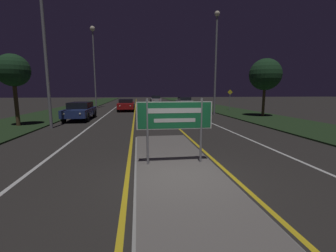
{
  "coord_description": "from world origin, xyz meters",
  "views": [
    {
      "loc": [
        -1.1,
        -5.72,
        2.3
      ],
      "look_at": [
        0.0,
        2.37,
        1.03
      ],
      "focal_mm": 24.0,
      "sensor_mm": 36.0,
      "label": 1
    }
  ],
  "objects": [
    {
      "name": "lane_line_white_right",
      "position": [
        4.2,
        25.0,
        0.0
      ],
      "size": [
        0.12,
        70.0,
        0.01
      ],
      "color": "silver",
      "rests_on": "ground_plane"
    },
    {
      "name": "edge_line_white_right",
      "position": [
        7.2,
        25.0,
        0.0
      ],
      "size": [
        0.1,
        70.0,
        0.01
      ],
      "color": "silver",
      "rests_on": "ground_plane"
    },
    {
      "name": "car_receding_0",
      "position": [
        2.43,
        12.3,
        0.72
      ],
      "size": [
        1.92,
        4.83,
        1.34
      ],
      "color": "navy",
      "rests_on": "ground_plane"
    },
    {
      "name": "median_island",
      "position": [
        0.0,
        0.87,
        0.04
      ],
      "size": [
        2.45,
        8.78,
        0.1
      ],
      "color": "#999993",
      "rests_on": "ground_plane"
    },
    {
      "name": "verge_left",
      "position": [
        -9.5,
        20.0,
        0.04
      ],
      "size": [
        5.0,
        100.0,
        0.08
      ],
      "color": "#1E3319",
      "rests_on": "ground_plane"
    },
    {
      "name": "car_approaching_0",
      "position": [
        -5.7,
        13.14,
        0.76
      ],
      "size": [
        1.92,
        4.68,
        1.41
      ],
      "color": "navy",
      "rests_on": "ground_plane"
    },
    {
      "name": "streetlight_left_far",
      "position": [
        -6.64,
        25.75,
        7.35
      ],
      "size": [
        0.64,
        0.64,
        10.58
      ],
      "color": "gray",
      "rests_on": "ground_plane"
    },
    {
      "name": "verge_right",
      "position": [
        9.5,
        20.0,
        0.04
      ],
      "size": [
        5.0,
        100.0,
        0.08
      ],
      "color": "#1E3319",
      "rests_on": "ground_plane"
    },
    {
      "name": "car_receding_2",
      "position": [
        2.36,
        37.32,
        0.77
      ],
      "size": [
        1.91,
        4.24,
        1.46
      ],
      "color": "#B7B7BC",
      "rests_on": "ground_plane"
    },
    {
      "name": "centre_line_yellow_right",
      "position": [
        1.41,
        25.0,
        0.0
      ],
      "size": [
        0.12,
        70.0,
        0.01
      ],
      "color": "gold",
      "rests_on": "ground_plane"
    },
    {
      "name": "highway_sign",
      "position": [
        0.0,
        0.86,
        1.5
      ],
      "size": [
        2.28,
        0.07,
        1.99
      ],
      "color": "gray",
      "rests_on": "median_island"
    },
    {
      "name": "car_receding_1",
      "position": [
        5.53,
        26.06,
        0.76
      ],
      "size": [
        1.88,
        4.21,
        1.44
      ],
      "color": "#B7B7BC",
      "rests_on": "ground_plane"
    },
    {
      "name": "streetlight_right_near",
      "position": [
        6.4,
        15.59,
        6.03
      ],
      "size": [
        0.5,
        0.5,
        9.65
      ],
      "color": "gray",
      "rests_on": "ground_plane"
    },
    {
      "name": "lane_line_white_left",
      "position": [
        -4.2,
        25.0,
        0.0
      ],
      "size": [
        0.12,
        70.0,
        0.01
      ],
      "color": "silver",
      "rests_on": "ground_plane"
    },
    {
      "name": "roadside_palm_right",
      "position": [
        10.05,
        13.03,
        3.72
      ],
      "size": [
        2.74,
        2.74,
        5.03
      ],
      "color": "#4C3823",
      "rests_on": "verge_right"
    },
    {
      "name": "warning_sign",
      "position": [
        9.55,
        19.29,
        1.52
      ],
      "size": [
        0.6,
        0.06,
        2.39
      ],
      "color": "gray",
      "rests_on": "verge_right"
    },
    {
      "name": "car_approaching_1",
      "position": [
        -2.43,
        21.26,
        0.73
      ],
      "size": [
        1.92,
        4.78,
        1.36
      ],
      "color": "maroon",
      "rests_on": "ground_plane"
    },
    {
      "name": "edge_line_white_left",
      "position": [
        -7.2,
        25.0,
        0.0
      ],
      "size": [
        0.1,
        70.0,
        0.01
      ],
      "color": "silver",
      "rests_on": "ground_plane"
    },
    {
      "name": "roadside_palm_left",
      "position": [
        -8.81,
        9.89,
        3.55
      ],
      "size": [
        2.02,
        2.02,
        4.52
      ],
      "color": "#4C3823",
      "rests_on": "verge_left"
    },
    {
      "name": "ground_plane",
      "position": [
        0.0,
        0.0,
        0.0
      ],
      "size": [
        160.0,
        160.0,
        0.0
      ],
      "primitive_type": "plane",
      "color": "#282623"
    },
    {
      "name": "streetlight_left_near",
      "position": [
        -6.47,
        9.0,
        6.53
      ],
      "size": [
        0.62,
        0.62,
        9.41
      ],
      "color": "gray",
      "rests_on": "ground_plane"
    },
    {
      "name": "centre_line_yellow_left",
      "position": [
        -1.41,
        25.0,
        0.0
      ],
      "size": [
        0.12,
        70.0,
        0.01
      ],
      "color": "gold",
      "rests_on": "ground_plane"
    }
  ]
}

